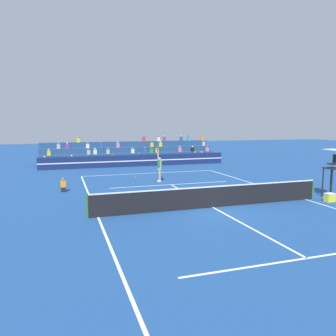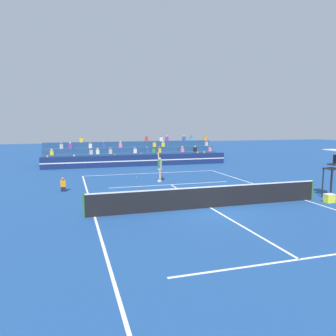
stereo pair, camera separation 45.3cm
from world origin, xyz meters
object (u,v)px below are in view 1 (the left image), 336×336
object	(u,v)px
umpire_chair	(333,167)
ball_kid_courtside	(63,186)
tennis_ball	(136,177)
equipment_cooler	(330,197)
tennis_player	(160,168)

from	to	relation	value
umpire_chair	ball_kid_courtside	bearing A→B (deg)	156.06
tennis_ball	equipment_cooler	world-z (taller)	equipment_cooler
tennis_ball	equipment_cooler	bearing A→B (deg)	-53.81
ball_kid_courtside	tennis_player	distance (m)	6.74
umpire_chair	ball_kid_courtside	size ratio (longest dim) A/B	3.16
equipment_cooler	tennis_player	bearing A→B (deg)	127.82
tennis_player	ball_kid_courtside	bearing A→B (deg)	-166.35
tennis_player	tennis_ball	bearing A→B (deg)	119.15
ball_kid_courtside	equipment_cooler	xyz separation A→B (m)	(13.22, -7.05, -0.10)
ball_kid_courtside	tennis_ball	bearing A→B (deg)	35.76
tennis_player	tennis_ball	distance (m)	2.72
tennis_player	tennis_ball	xyz separation A→B (m)	(-1.24, 2.22, -0.96)
umpire_chair	tennis_ball	xyz separation A→B (m)	(-8.81, 10.06, -1.68)
tennis_player	equipment_cooler	distance (m)	10.96
umpire_chair	tennis_player	bearing A→B (deg)	134.01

